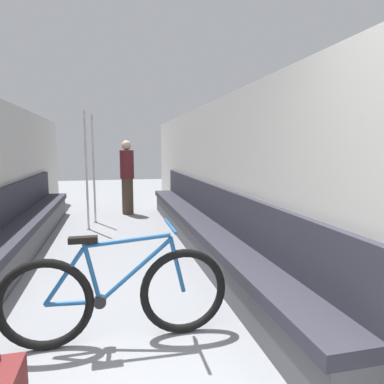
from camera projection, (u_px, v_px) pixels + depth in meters
name	position (u px, v px, depth m)	size (l,w,h in m)	color
wall_right	(219.00, 176.00, 4.79)	(0.10, 10.53, 2.10)	beige
bench_seat_row_left	(14.00, 238.00, 4.33)	(0.43, 6.58, 0.93)	#4C4C51
bench_seat_row_right	(202.00, 228.00, 4.90)	(0.43, 6.58, 0.93)	#4C4C51
bicycle	(118.00, 295.00, 2.54)	(1.68, 0.46, 0.87)	black
grab_pole_near	(87.00, 173.00, 5.97)	(0.08, 0.08, 2.08)	gray
grab_pole_far	(94.00, 171.00, 6.55)	(0.08, 0.08, 2.08)	gray
passenger_standing	(127.00, 176.00, 7.44)	(0.30, 0.30, 1.60)	#473828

